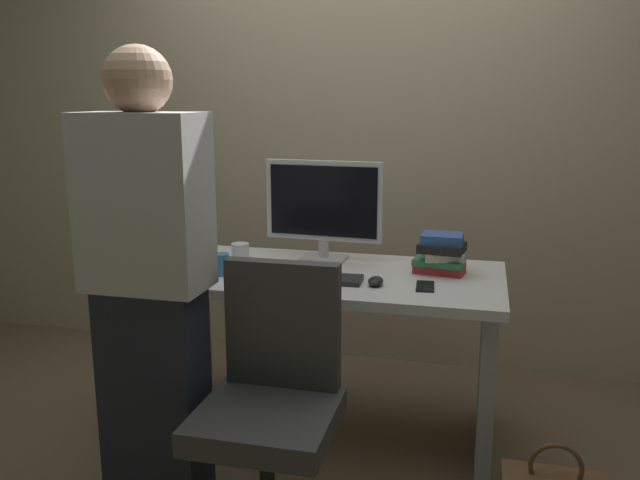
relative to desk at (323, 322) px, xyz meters
The scene contains 12 objects.
ground_plane 0.52m from the desk, ahead, with size 9.00×9.00×0.00m, color brown.
wall_back 1.36m from the desk, 90.00° to the left, with size 6.40×0.10×3.00m, color tan.
desk is the anchor object (origin of this frame).
office_chair 0.75m from the desk, 89.35° to the right, with size 0.52×0.52×0.94m.
person_at_desk 0.90m from the desk, 120.64° to the right, with size 0.40×0.24×1.64m.
monitor 0.52m from the desk, 102.76° to the left, with size 0.54×0.15×0.46m.
keyboard 0.28m from the desk, 98.35° to the right, with size 0.43×0.13×0.02m, color #262626.
mouse 0.38m from the desk, 30.57° to the right, with size 0.06×0.10×0.03m, color black.
cup_near_keyboard 0.51m from the desk, 159.66° to the right, with size 0.07×0.07×0.09m, color #3372B2.
cup_by_monitor 0.50m from the desk, 166.73° to the left, with size 0.08×0.08×0.08m, color silver.
book_stack 0.59m from the desk, 10.62° to the left, with size 0.23×0.20×0.17m.
cell_phone 0.52m from the desk, 16.36° to the right, with size 0.07×0.14×0.01m, color black.
Camera 1 is at (0.64, -2.64, 1.48)m, focal length 36.89 mm.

